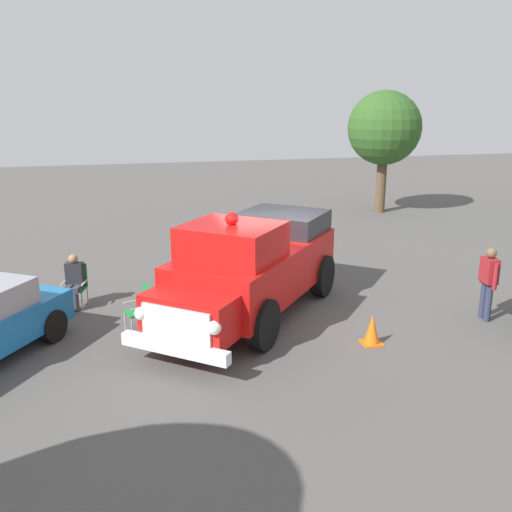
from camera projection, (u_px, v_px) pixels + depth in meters
The scene contains 8 objects.
ground_plane at pixel (272, 308), 13.75m from camera, with size 60.00×60.00×0.00m, color #514F4C.
vintage_fire_truck at pixel (251, 265), 12.98m from camera, with size 5.98×5.44×2.59m.
lawn_chair_near_truck at pixel (76, 282), 13.75m from camera, with size 0.60×0.61×1.02m.
lawn_chair_by_car at pixel (143, 305), 12.27m from camera, with size 0.62×0.62×1.02m.
spectator_seated at pixel (74, 279), 13.59m from camera, with size 0.61×0.49×1.29m.
spectator_standing at pixel (488, 279), 12.79m from camera, with size 0.65×0.30×1.68m.
oak_tree_distant at pixel (384, 129), 23.77m from camera, with size 3.04×3.04×5.05m.
traffic_cone at pixel (372, 330), 11.70m from camera, with size 0.40×0.40×0.64m.
Camera 1 is at (12.44, -3.38, 4.96)m, focal length 40.45 mm.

